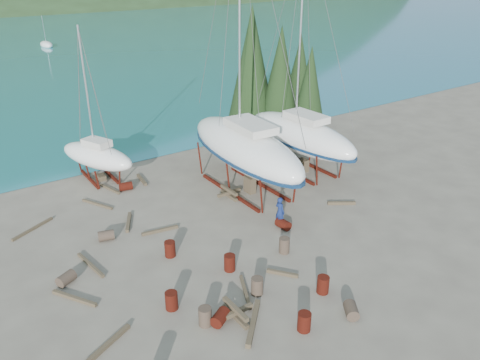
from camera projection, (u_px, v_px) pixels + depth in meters
ground at (240, 249)px, 25.81m from camera, size 600.00×600.00×0.00m
cypress_near_right at (280, 78)px, 38.84m from camera, size 3.60×3.60×10.00m
cypress_mid_right at (310, 90)px, 38.50m from camera, size 3.06×3.06×8.50m
cypress_back_left at (252, 65)px, 39.19m from camera, size 4.14×4.14×11.50m
cypress_far_right at (299, 78)px, 41.39m from camera, size 3.24×3.24×9.00m
moored_boat_mid at (46, 45)px, 90.52m from camera, size 2.00×5.00×6.05m
large_sailboat_near at (245, 147)px, 31.44m from camera, size 4.41×12.59×19.50m
large_sailboat_far at (300, 134)px, 34.85m from camera, size 3.47×10.88×17.06m
small_sailboat_shore at (97, 156)px, 33.71m from camera, size 4.56×7.02×10.77m
worker at (280, 212)px, 27.75m from camera, size 0.49×0.71×1.89m
drum_1 at (351, 310)px, 20.77m from camera, size 0.98×1.05×0.58m
drum_3 at (304, 322)px, 19.88m from camera, size 0.58×0.58×0.88m
drum_4 at (126, 186)px, 32.47m from camera, size 0.98×0.75×0.58m
drum_5 at (284, 245)px, 25.33m from camera, size 0.58×0.58×0.88m
drum_6 at (283, 224)px, 27.70m from camera, size 0.65×0.93×0.58m
drum_7 at (323, 285)px, 22.20m from camera, size 0.58×0.58×0.88m
drum_9 at (106, 235)px, 26.54m from camera, size 1.00×0.80×0.58m
drum_10 at (230, 263)px, 23.84m from camera, size 0.58×0.58×0.88m
drum_12 at (220, 317)px, 20.35m from camera, size 1.05×0.94×0.58m
drum_13 at (172, 301)px, 21.14m from camera, size 0.58×0.58×0.88m
drum_14 at (170, 249)px, 25.00m from camera, size 0.58×0.58×0.88m
drum_15 at (66, 279)px, 22.88m from camera, size 1.05×0.92×0.58m
drum_16 at (205, 316)px, 20.19m from camera, size 0.58×0.58×0.88m
drum_17 at (257, 286)px, 22.10m from camera, size 0.58×0.58×0.88m
timber_0 at (97, 204)px, 30.50m from camera, size 1.27×2.37×0.14m
timber_1 at (342, 203)px, 30.60m from camera, size 1.62×1.19×0.19m
timber_3 at (245, 292)px, 22.31m from camera, size 1.20×2.32×0.15m
timber_4 at (160, 230)px, 27.45m from camera, size 2.19×0.53×0.17m
timber_6 at (142, 180)px, 33.96m from camera, size 0.43×1.98×0.19m
timber_7 at (282, 273)px, 23.61m from camera, size 1.11×1.40×0.17m
timber_8 at (128, 222)px, 28.33m from camera, size 1.17×2.08×0.19m
timber_9 at (110, 189)px, 32.57m from camera, size 0.70×2.11×0.15m
timber_12 at (74, 298)px, 21.85m from camera, size 1.48×2.25×0.17m
timber_14 at (107, 345)px, 19.14m from camera, size 2.42×1.29×0.18m
timber_15 at (33, 229)px, 27.64m from camera, size 2.64×1.51×0.15m
timber_16 at (253, 323)px, 20.30m from camera, size 2.19×2.19×0.23m
timber_17 at (91, 265)px, 24.28m from camera, size 0.54×2.72×0.16m
timber_pile_fore at (235, 313)px, 20.62m from camera, size 1.80×1.80×0.60m
timber_pile_aft at (229, 193)px, 31.51m from camera, size 1.80×1.80×0.60m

